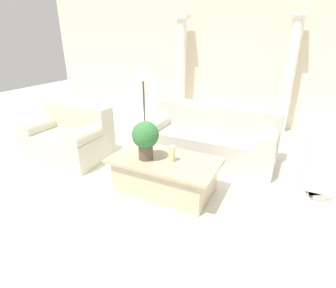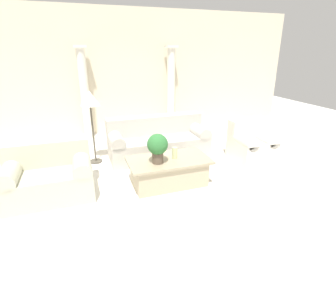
# 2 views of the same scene
# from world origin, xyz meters

# --- Properties ---
(ground_plane) EXTENTS (16.00, 16.00, 0.00)m
(ground_plane) POSITION_xyz_m (0.00, 0.00, 0.00)
(ground_plane) COLOR silver
(wall_back) EXTENTS (10.00, 0.06, 3.20)m
(wall_back) POSITION_xyz_m (0.00, 2.93, 1.60)
(wall_back) COLOR beige
(wall_back) RESTS_ON ground_plane
(sofa_long) EXTENTS (2.09, 0.85, 0.84)m
(sofa_long) POSITION_xyz_m (0.29, 0.81, 0.34)
(sofa_long) COLOR #B7B2A8
(sofa_long) RESTS_ON ground_plane
(loveseat) EXTENTS (1.28, 0.85, 0.84)m
(loveseat) POSITION_xyz_m (-1.79, -0.19, 0.35)
(loveseat) COLOR beige
(loveseat) RESTS_ON ground_plane
(coffee_table) EXTENTS (1.37, 0.76, 0.46)m
(coffee_table) POSITION_xyz_m (0.09, -0.44, 0.23)
(coffee_table) COLOR tan
(coffee_table) RESTS_ON ground_plane
(potted_plant) EXTENTS (0.34, 0.34, 0.49)m
(potted_plant) POSITION_xyz_m (-0.13, -0.53, 0.75)
(potted_plant) COLOR brown
(potted_plant) RESTS_ON coffee_table
(pillar_candle) EXTENTS (0.08, 0.08, 0.20)m
(pillar_candle) POSITION_xyz_m (0.20, -0.45, 0.56)
(pillar_candle) COLOR beige
(pillar_candle) RESTS_ON coffee_table
(floor_lamp) EXTENTS (0.38, 0.38, 1.47)m
(floor_lamp) POSITION_xyz_m (-1.03, 0.91, 1.25)
(floor_lamp) COLOR #4C473D
(floor_lamp) RESTS_ON ground_plane
(column_left) EXTENTS (0.30, 0.30, 2.29)m
(column_left) POSITION_xyz_m (-1.05, 2.62, 1.17)
(column_left) COLOR silver
(column_left) RESTS_ON ground_plane
(column_right) EXTENTS (0.30, 0.30, 2.29)m
(column_right) POSITION_xyz_m (1.24, 2.62, 1.17)
(column_right) COLOR silver
(column_right) RESTS_ON ground_plane
(armchair) EXTENTS (0.77, 0.76, 0.81)m
(armchair) POSITION_xyz_m (2.07, 0.01, 0.35)
(armchair) COLOR beige
(armchair) RESTS_ON ground_plane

